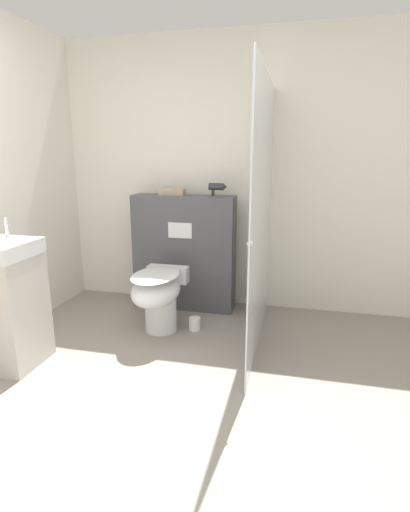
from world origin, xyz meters
The scene contains 9 objects.
ground_plane centered at (0.00, 0.00, 0.00)m, with size 12.00×12.00×0.00m, color gray.
wall_back centered at (0.00, 2.25, 1.25)m, with size 8.00×0.06×2.50m.
partition_panel centered at (-0.27, 2.01, 0.54)m, with size 0.95×0.25×1.08m.
shower_glass centered at (0.50, 1.45, 0.99)m, with size 0.04×1.54×1.99m.
toilet centered at (-0.32, 1.40, 0.34)m, with size 0.37×0.64×0.53m.
sink_vanity centered at (-1.18, 0.69, 0.45)m, with size 0.45×0.42×1.03m.
hair_drier centered at (0.04, 2.01, 1.16)m, with size 0.16×0.06×0.12m.
folded_towel centered at (-0.38, 2.02, 1.11)m, with size 0.23×0.13×0.06m.
spare_toilet_roll centered at (-0.05, 1.52, 0.05)m, with size 0.10×0.10×0.11m.
Camera 1 is at (0.77, -1.50, 1.46)m, focal length 28.00 mm.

